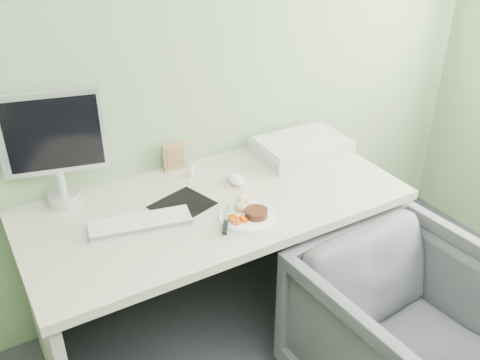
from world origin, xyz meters
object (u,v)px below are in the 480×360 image
desk (216,236)px  monitor (53,143)px  desk_chair (405,333)px  plate (247,216)px  scanner (301,147)px

desk → monitor: size_ratio=3.29×
desk → desk_chair: (0.47, -0.70, -0.21)m
plate → desk_chair: plate is taller
plate → desk_chair: 0.78m
desk_chair → monitor: bearing=131.7°
desk → scanner: bearing=16.8°
monitor → desk_chair: (1.02, -1.01, -0.66)m
scanner → plate: bearing=-144.0°
monitor → desk: bearing=-15.6°
plate → scanner: bearing=33.7°
desk_chair → scanner: bearing=80.1°
desk → monitor: (-0.55, 0.31, 0.46)m
desk → scanner: size_ratio=3.68×
plate → monitor: monitor is taller
plate → monitor: bearing=141.1°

